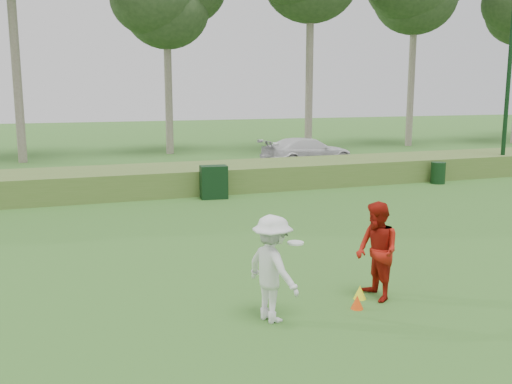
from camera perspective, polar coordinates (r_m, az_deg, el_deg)
name	(u,v)px	position (r m, az deg, el deg)	size (l,w,h in m)	color
ground	(331,300)	(10.49, 7.55, -10.70)	(120.00, 120.00, 0.00)	#2C6220
reed_strip	(183,179)	(21.43, -7.27, 1.34)	(80.00, 3.00, 0.90)	#4C6C2B
park_road	(160,172)	(26.34, -9.63, 2.01)	(80.00, 6.00, 0.06)	#2D2D2D
lamp_post	(511,45)	(27.12, 24.16, 13.30)	(0.70, 0.70, 8.18)	black
tree_4	(166,2)	(34.17, -8.97, 18.30)	(6.24, 6.24, 11.50)	gray
player_white	(273,268)	(9.29, 1.67, -7.65)	(1.02, 1.28, 1.76)	silver
player_red	(377,251)	(10.43, 12.01, -5.83)	(0.86, 0.67, 1.77)	#A4170E
cone_orange	(357,302)	(10.15, 10.08, -10.78)	(0.22, 0.22, 0.24)	#EB460C
cone_yellow	(360,292)	(10.61, 10.35, -9.83)	(0.23, 0.23, 0.25)	#FDF31A
utility_cabinet	(214,182)	(19.74, -4.25, 0.99)	(0.91, 0.57, 1.14)	black
trash_bin	(438,173)	(23.98, 17.75, 1.83)	(0.57, 0.57, 0.86)	black
car_right	(307,152)	(27.85, 5.17, 4.03)	(1.91, 4.69, 1.36)	silver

